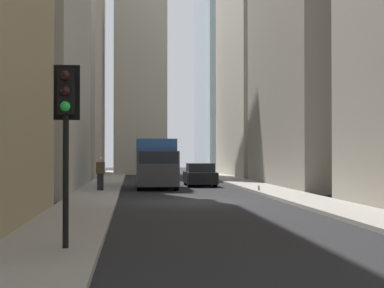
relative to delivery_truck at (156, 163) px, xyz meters
The scene contains 11 objects.
ground_plane 10.72m from the delivery_truck, behind, with size 135.00×135.00×0.00m, color black.
sidewalk_right 11.06m from the delivery_truck, 163.59° to the left, with size 90.00×2.20×0.14m, color gray.
sidewalk_left 12.15m from the delivery_truck, 150.73° to the right, with size 90.00×2.20×0.14m, color gray.
building_left_far 26.18m from the delivery_truck, 32.14° to the right, with size 16.41×10.50×29.52m.
building_right_far 24.37m from the delivery_truck, 23.58° to the left, with size 18.30×10.00×19.01m.
church_spire 30.96m from the delivery_truck, ahead, with size 5.61×5.61×32.53m.
delivery_truck is the anchor object (origin of this frame).
sedan_black 3.83m from the delivery_truck, 48.33° to the right, with size 4.30×1.78×1.42m.
traffic_light_foreground 24.64m from the delivery_truck, behind, with size 0.43×0.52×3.63m.
pedestrian 5.16m from the delivery_truck, 144.47° to the left, with size 0.26×0.44×1.70m.
discarded_bottle 7.21m from the delivery_truck, 135.05° to the right, with size 0.07×0.07×0.27m.
Camera 1 is at (-26.85, 2.76, 1.99)m, focal length 60.58 mm.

